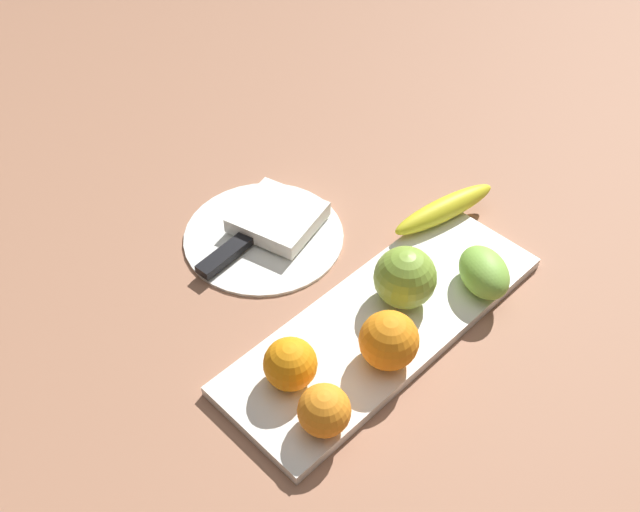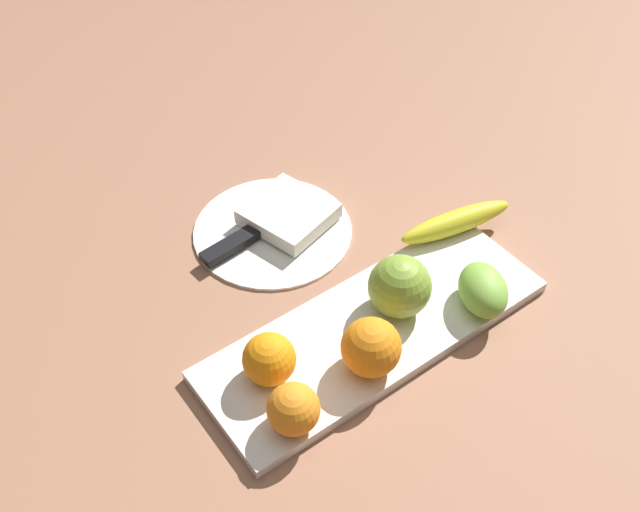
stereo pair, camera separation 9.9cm
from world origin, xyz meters
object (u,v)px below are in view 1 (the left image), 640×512
object	(u,v)px
apple	(405,278)
fruit_tray	(383,322)
grape_bunch	(484,272)
folded_napkin	(278,217)
orange_near_apple	(389,340)
dinner_plate	(264,235)
orange_near_banana	(290,364)
knife	(233,249)
banana	(444,209)
orange_center	(324,410)

from	to	relation	value
apple	fruit_tray	bearing A→B (deg)	-173.47
grape_bunch	folded_napkin	size ratio (longest dim) A/B	0.76
orange_near_apple	dinner_plate	bearing A→B (deg)	80.93
fruit_tray	orange_near_banana	world-z (taller)	orange_near_banana
knife	orange_near_apple	bearing A→B (deg)	-92.82
apple	banana	xyz separation A→B (m)	(0.16, 0.06, -0.02)
orange_near_banana	fruit_tray	bearing A→B (deg)	-5.65
banana	folded_napkin	size ratio (longest dim) A/B	1.56
dinner_plate	folded_napkin	bearing A→B (deg)	0.00
dinner_plate	folded_napkin	distance (m)	0.03
orange_near_apple	fruit_tray	bearing A→B (deg)	45.74
banana	dinner_plate	size ratio (longest dim) A/B	0.77
dinner_plate	orange_near_apple	bearing A→B (deg)	-99.07
apple	orange_center	size ratio (longest dim) A/B	1.34
banana	knife	xyz separation A→B (m)	(-0.26, 0.17, -0.02)
grape_bunch	folded_napkin	bearing A→B (deg)	110.28
dinner_plate	knife	xyz separation A→B (m)	(-0.06, 0.00, 0.01)
grape_bunch	folded_napkin	xyz separation A→B (m)	(-0.10, 0.28, -0.02)
banana	grape_bunch	xyz separation A→B (m)	(-0.07, -0.12, 0.01)
fruit_tray	folded_napkin	bearing A→B (deg)	82.89
dinner_plate	fruit_tray	bearing A→B (deg)	-90.00
folded_napkin	knife	world-z (taller)	folded_napkin
fruit_tray	folded_napkin	world-z (taller)	folded_napkin
orange_near_apple	grape_bunch	xyz separation A→B (m)	(0.18, -0.01, -0.01)
orange_center	folded_napkin	bearing A→B (deg)	56.14
knife	fruit_tray	bearing A→B (deg)	-81.72
grape_bunch	folded_napkin	distance (m)	0.30
fruit_tray	dinner_plate	bearing A→B (deg)	90.00
orange_near_banana	folded_napkin	world-z (taller)	orange_near_banana
apple	dinner_plate	world-z (taller)	apple
orange_center	knife	distance (m)	0.31
folded_napkin	orange_center	bearing A→B (deg)	-123.86
dinner_plate	knife	distance (m)	0.06
folded_napkin	knife	bearing A→B (deg)	179.08
orange_near_banana	apple	bearing A→B (deg)	-2.92
banana	folded_napkin	distance (m)	0.24
orange_near_banana	grape_bunch	size ratio (longest dim) A/B	0.74
folded_napkin	grape_bunch	bearing A→B (deg)	-69.72
banana	orange_center	size ratio (longest dim) A/B	2.91
grape_bunch	orange_near_apple	bearing A→B (deg)	177.23
banana	orange_center	distance (m)	0.38
fruit_tray	folded_napkin	size ratio (longest dim) A/B	4.08
fruit_tray	dinner_plate	distance (m)	0.23
orange_near_banana	folded_napkin	xyz separation A→B (m)	(0.18, 0.21, -0.03)
folded_napkin	knife	size ratio (longest dim) A/B	0.62
folded_napkin	orange_near_banana	bearing A→B (deg)	-129.36
fruit_tray	knife	xyz separation A→B (m)	(-0.06, 0.23, 0.01)
grape_bunch	dinner_plate	bearing A→B (deg)	115.20
banana	orange_near_banana	distance (m)	0.35
orange_near_apple	orange_center	size ratio (longest dim) A/B	1.20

